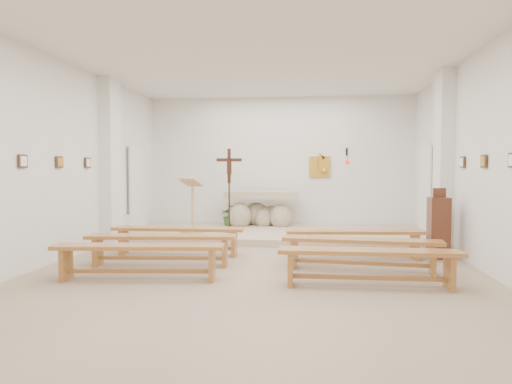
# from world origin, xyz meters

# --- Properties ---
(ground) EXTENTS (7.00, 10.00, 0.00)m
(ground) POSITION_xyz_m (0.00, 0.00, 0.00)
(ground) COLOR tan
(ground) RESTS_ON ground
(wall_left) EXTENTS (0.02, 10.00, 3.50)m
(wall_left) POSITION_xyz_m (-3.49, 0.00, 1.75)
(wall_left) COLOR white
(wall_left) RESTS_ON ground
(wall_right) EXTENTS (0.02, 10.00, 3.50)m
(wall_right) POSITION_xyz_m (3.49, 0.00, 1.75)
(wall_right) COLOR white
(wall_right) RESTS_ON ground
(wall_back) EXTENTS (7.00, 0.02, 3.50)m
(wall_back) POSITION_xyz_m (0.00, 4.99, 1.75)
(wall_back) COLOR white
(wall_back) RESTS_ON ground
(ceiling) EXTENTS (7.00, 10.00, 0.02)m
(ceiling) POSITION_xyz_m (0.00, 0.00, 3.49)
(ceiling) COLOR silver
(ceiling) RESTS_ON wall_back
(sanctuary_platform) EXTENTS (6.98, 3.00, 0.15)m
(sanctuary_platform) POSITION_xyz_m (0.00, 3.50, 0.07)
(sanctuary_platform) COLOR #C5B198
(sanctuary_platform) RESTS_ON ground
(pilaster_left) EXTENTS (0.26, 0.55, 3.50)m
(pilaster_left) POSITION_xyz_m (-3.37, 2.00, 1.75)
(pilaster_left) COLOR white
(pilaster_left) RESTS_ON ground
(pilaster_right) EXTENTS (0.26, 0.55, 3.50)m
(pilaster_right) POSITION_xyz_m (3.37, 2.00, 1.75)
(pilaster_right) COLOR white
(pilaster_right) RESTS_ON ground
(gold_wall_relief) EXTENTS (0.55, 0.04, 0.55)m
(gold_wall_relief) POSITION_xyz_m (1.05, 4.96, 1.65)
(gold_wall_relief) COLOR gold
(gold_wall_relief) RESTS_ON wall_back
(sanctuary_lamp) EXTENTS (0.11, 0.36, 0.44)m
(sanctuary_lamp) POSITION_xyz_m (1.75, 4.71, 1.81)
(sanctuary_lamp) COLOR black
(sanctuary_lamp) RESTS_ON wall_back
(station_frame_left_front) EXTENTS (0.03, 0.20, 0.20)m
(station_frame_left_front) POSITION_xyz_m (-3.47, -0.80, 1.72)
(station_frame_left_front) COLOR #40291C
(station_frame_left_front) RESTS_ON wall_left
(station_frame_left_mid) EXTENTS (0.03, 0.20, 0.20)m
(station_frame_left_mid) POSITION_xyz_m (-3.47, 0.20, 1.72)
(station_frame_left_mid) COLOR #40291C
(station_frame_left_mid) RESTS_ON wall_left
(station_frame_left_rear) EXTENTS (0.03, 0.20, 0.20)m
(station_frame_left_rear) POSITION_xyz_m (-3.47, 1.20, 1.72)
(station_frame_left_rear) COLOR #40291C
(station_frame_left_rear) RESTS_ON wall_left
(station_frame_right_front) EXTENTS (0.03, 0.20, 0.20)m
(station_frame_right_front) POSITION_xyz_m (3.47, -0.80, 1.72)
(station_frame_right_front) COLOR #40291C
(station_frame_right_front) RESTS_ON wall_right
(station_frame_right_mid) EXTENTS (0.03, 0.20, 0.20)m
(station_frame_right_mid) POSITION_xyz_m (3.47, 0.20, 1.72)
(station_frame_right_mid) COLOR #40291C
(station_frame_right_mid) RESTS_ON wall_right
(station_frame_right_rear) EXTENTS (0.03, 0.20, 0.20)m
(station_frame_right_rear) POSITION_xyz_m (3.47, 1.20, 1.72)
(station_frame_right_rear) COLOR #40291C
(station_frame_right_rear) RESTS_ON wall_right
(radiator_left) EXTENTS (0.10, 0.85, 0.52)m
(radiator_left) POSITION_xyz_m (-3.43, 2.70, 0.27)
(radiator_left) COLOR silver
(radiator_left) RESTS_ON ground
(radiator_right) EXTENTS (0.10, 0.85, 0.52)m
(radiator_right) POSITION_xyz_m (3.43, 2.70, 0.27)
(radiator_right) COLOR silver
(radiator_right) RESTS_ON ground
(altar) EXTENTS (1.87, 0.87, 0.96)m
(altar) POSITION_xyz_m (-0.44, 4.36, 0.52)
(altar) COLOR beige
(altar) RESTS_ON sanctuary_platform
(lectern) EXTENTS (0.54, 0.50, 1.26)m
(lectern) POSITION_xyz_m (-1.83, 2.81, 0.77)
(lectern) COLOR tan
(lectern) RESTS_ON sanctuary_platform
(crucifix_stand) EXTENTS (0.57, 0.25, 1.91)m
(crucifix_stand) POSITION_xyz_m (-1.02, 3.05, 1.25)
(crucifix_stand) COLOR #3C1C13
(crucifix_stand) RESTS_ON sanctuary_platform
(potted_plant) EXTENTS (0.60, 0.56, 0.53)m
(potted_plant) POSITION_xyz_m (-1.22, 4.20, 0.42)
(potted_plant) COLOR #2B5A24
(potted_plant) RESTS_ON sanctuary_platform
(donation_pedestal) EXTENTS (0.34, 0.34, 1.26)m
(donation_pedestal) POSITION_xyz_m (3.10, 1.24, 0.56)
(donation_pedestal) COLOR #4F2616
(donation_pedestal) RESTS_ON ground
(bench_left_front) EXTENTS (2.45, 0.44, 0.52)m
(bench_left_front) POSITION_xyz_m (-1.62, 0.99, 0.39)
(bench_left_front) COLOR #AE7532
(bench_left_front) RESTS_ON ground
(bench_right_front) EXTENTS (2.47, 0.64, 0.52)m
(bench_right_front) POSITION_xyz_m (1.62, 0.99, 0.39)
(bench_right_front) COLOR #AE7532
(bench_right_front) RESTS_ON ground
(bench_left_second) EXTENTS (2.47, 0.62, 0.52)m
(bench_left_second) POSITION_xyz_m (-1.62, 0.02, 0.39)
(bench_left_second) COLOR #AE7532
(bench_left_second) RESTS_ON ground
(bench_right_second) EXTENTS (2.47, 0.63, 0.52)m
(bench_right_second) POSITION_xyz_m (1.62, 0.02, 0.39)
(bench_right_second) COLOR #AE7532
(bench_right_second) RESTS_ON ground
(bench_left_third) EXTENTS (2.47, 0.65, 0.52)m
(bench_left_third) POSITION_xyz_m (-1.62, -0.95, 0.39)
(bench_left_third) COLOR #AE7532
(bench_left_third) RESTS_ON ground
(bench_right_third) EXTENTS (2.45, 0.43, 0.52)m
(bench_right_third) POSITION_xyz_m (1.62, -0.95, 0.39)
(bench_right_third) COLOR #AE7532
(bench_right_third) RESTS_ON ground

